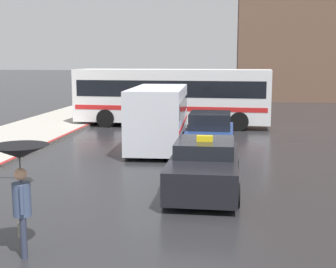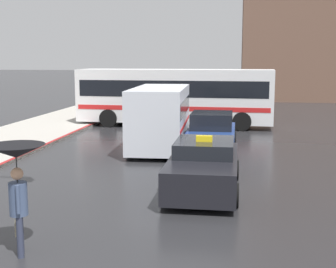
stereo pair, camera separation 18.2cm
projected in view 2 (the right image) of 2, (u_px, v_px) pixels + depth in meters
name	position (u px, v px, depth m)	size (l,w,h in m)	color
taxi	(204.00, 167.00, 12.86)	(1.91, 4.35, 1.54)	black
sedan_red	(211.00, 134.00, 18.33)	(1.91, 4.25, 1.52)	navy
ambulance_van	(160.00, 115.00, 18.76)	(2.26, 5.39, 2.49)	silver
city_bus	(175.00, 95.00, 25.29)	(10.54, 3.03, 3.06)	silver
pedestrian_with_umbrella	(17.00, 168.00, 8.40)	(1.05, 1.05, 2.08)	#2D3347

